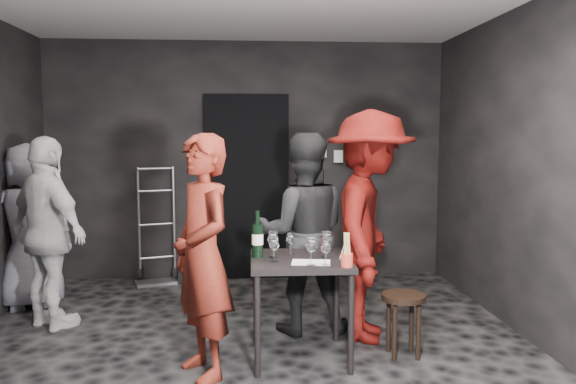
{
  "coord_description": "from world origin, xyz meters",
  "views": [
    {
      "loc": [
        0.01,
        -3.95,
        1.64
      ],
      "look_at": [
        0.31,
        0.25,
        1.21
      ],
      "focal_mm": 35.0,
      "sensor_mm": 36.0,
      "label": 1
    }
  ],
  "objects": [
    {
      "name": "floor",
      "position": [
        0.0,
        0.0,
        0.0
      ],
      "size": [
        4.5,
        5.0,
        0.02
      ],
      "primitive_type": "cube",
      "color": "black",
      "rests_on": "ground"
    },
    {
      "name": "wall_back",
      "position": [
        0.0,
        2.5,
        1.35
      ],
      "size": [
        4.5,
        0.04,
        2.7
      ],
      "primitive_type": "cube",
      "color": "black",
      "rests_on": "ground"
    },
    {
      "name": "wall_front",
      "position": [
        0.0,
        -2.5,
        1.35
      ],
      "size": [
        4.5,
        0.04,
        2.7
      ],
      "primitive_type": "cube",
      "color": "black",
      "rests_on": "ground"
    },
    {
      "name": "wall_right",
      "position": [
        2.25,
        0.0,
        1.35
      ],
      "size": [
        0.04,
        5.0,
        2.7
      ],
      "primitive_type": "cube",
      "color": "black",
      "rests_on": "ground"
    },
    {
      "name": "doorway",
      "position": [
        0.0,
        2.44,
        1.05
      ],
      "size": [
        0.95,
        0.1,
        2.1
      ],
      "primitive_type": "cube",
      "color": "black",
      "rests_on": "ground"
    },
    {
      "name": "wallbox_upper",
      "position": [
        0.85,
        2.45,
        1.45
      ],
      "size": [
        0.12,
        0.06,
        0.12
      ],
      "primitive_type": "cube",
      "color": "#B7B7B2",
      "rests_on": "wall_back"
    },
    {
      "name": "wallbox_lower",
      "position": [
        1.05,
        2.45,
        1.4
      ],
      "size": [
        0.1,
        0.06,
        0.14
      ],
      "primitive_type": "cube",
      "color": "#B7B7B2",
      "rests_on": "wall_back"
    },
    {
      "name": "hand_truck",
      "position": [
        -1.01,
        2.31,
        0.23
      ],
      "size": [
        0.43,
        0.36,
        1.29
      ],
      "rotation": [
        0.0,
        0.0,
        0.31
      ],
      "color": "#B2B2B7",
      "rests_on": "floor"
    },
    {
      "name": "tasting_table",
      "position": [
        0.39,
        0.05,
        0.65
      ],
      "size": [
        0.72,
        0.72,
        0.75
      ],
      "rotation": [
        0.0,
        0.0,
        -0.01
      ],
      "color": "black",
      "rests_on": "floor"
    },
    {
      "name": "stool",
      "position": [
        1.16,
        0.03,
        0.37
      ],
      "size": [
        0.33,
        0.33,
        0.47
      ],
      "rotation": [
        0.0,
        0.0,
        -0.03
      ],
      "color": "black",
      "rests_on": "floor"
    },
    {
      "name": "server_red",
      "position": [
        -0.3,
        -0.19,
        0.91
      ],
      "size": [
        0.7,
        0.8,
        1.83
      ],
      "primitive_type": "imported",
      "rotation": [
        0.0,
        0.0,
        -1.08
      ],
      "color": "maroon",
      "rests_on": "floor"
    },
    {
      "name": "woman_black",
      "position": [
        0.46,
        0.64,
        0.92
      ],
      "size": [
        0.9,
        0.5,
        1.84
      ],
      "primitive_type": "imported",
      "rotation": [
        0.0,
        0.0,
        3.13
      ],
      "color": "black",
      "rests_on": "floor"
    },
    {
      "name": "man_maroon",
      "position": [
        0.98,
        0.42,
        1.13
      ],
      "size": [
        1.07,
        1.59,
        2.26
      ],
      "primitive_type": "imported",
      "rotation": [
        0.0,
        0.0,
        1.28
      ],
      "color": "#470806",
      "rests_on": "floor"
    },
    {
      "name": "bystander_cream",
      "position": [
        -1.67,
        0.85,
        0.89
      ],
      "size": [
        1.13,
        1.05,
        1.79
      ],
      "primitive_type": "imported",
      "rotation": [
        0.0,
        0.0,
        2.45
      ],
      "color": "silver",
      "rests_on": "floor"
    },
    {
      "name": "bystander_grey",
      "position": [
        -2.06,
        1.46,
        0.82
      ],
      "size": [
        0.92,
        0.74,
        1.65
      ],
      "primitive_type": "imported",
      "rotation": [
        0.0,
        0.0,
        3.59
      ],
      "color": "gray",
      "rests_on": "floor"
    },
    {
      "name": "tasting_mat",
      "position": [
        0.45,
        -0.11,
        0.75
      ],
      "size": [
        0.29,
        0.22,
        0.0
      ],
      "primitive_type": "cube",
      "rotation": [
        0.0,
        0.0,
        -0.15
      ],
      "color": "white",
      "rests_on": "tasting_table"
    },
    {
      "name": "wine_glass_a",
      "position": [
        0.19,
        -0.06,
        0.85
      ],
      "size": [
        0.09,
        0.09,
        0.19
      ],
      "primitive_type": null,
      "rotation": [
        0.0,
        0.0,
        -0.35
      ],
      "color": "white",
      "rests_on": "tasting_table"
    },
    {
      "name": "wine_glass_b",
      "position": [
        0.19,
        0.07,
        0.86
      ],
      "size": [
        0.1,
        0.1,
        0.22
      ],
      "primitive_type": null,
      "rotation": [
        0.0,
        0.0,
        -0.28
      ],
      "color": "white",
      "rests_on": "tasting_table"
    },
    {
      "name": "wine_glass_c",
      "position": [
        0.32,
        0.16,
        0.84
      ],
      "size": [
        0.08,
        0.08,
        0.18
      ],
      "primitive_type": null,
      "rotation": [
        0.0,
        0.0,
        0.11
      ],
      "color": "white",
      "rests_on": "tasting_table"
    },
    {
      "name": "wine_glass_d",
      "position": [
        0.44,
        -0.19,
        0.86
      ],
      "size": [
        0.09,
        0.09,
        0.21
      ],
      "primitive_type": null,
      "rotation": [
        0.0,
        0.0,
        -0.1
      ],
      "color": "white",
      "rests_on": "tasting_table"
    },
    {
      "name": "wine_glass_e",
      "position": [
        0.54,
        -0.19,
        0.84
      ],
      "size": [
        0.08,
        0.08,
        0.19
      ],
      "primitive_type": null,
      "rotation": [
        0.0,
        0.0,
        -0.18
      ],
      "color": "white",
      "rests_on": "tasting_table"
    },
    {
      "name": "wine_glass_f",
      "position": [
        0.58,
        0.04,
        0.86
      ],
      "size": [
        0.1,
        0.1,
        0.22
      ],
      "primitive_type": null,
      "rotation": [
        0.0,
        0.0,
        -0.25
      ],
      "color": "white",
      "rests_on": "tasting_table"
    },
    {
      "name": "wine_bottle",
      "position": [
        0.08,
        0.1,
        0.88
      ],
      "size": [
        0.08,
        0.08,
        0.35
      ],
      "rotation": [
        0.0,
        0.0,
        0.21
      ],
      "color": "black",
      "rests_on": "tasting_table"
    },
    {
      "name": "breadstick_cup",
      "position": [
        0.68,
        -0.24,
        0.86
      ],
      "size": [
        0.08,
        0.08,
        0.25
      ],
      "rotation": [
        0.0,
        0.0,
        -0.41
      ],
      "color": "red",
      "rests_on": "tasting_table"
    },
    {
      "name": "reserved_card",
      "position": [
        0.69,
        0.02,
        0.8
      ],
      "size": [
        0.11,
        0.15,
        0.11
      ],
      "primitive_type": null,
      "rotation": [
        0.0,
        0.0,
        -0.2
      ],
      "color": "white",
      "rests_on": "tasting_table"
    }
  ]
}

